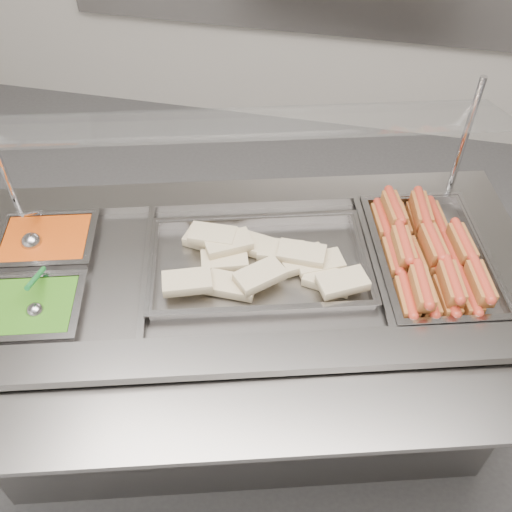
% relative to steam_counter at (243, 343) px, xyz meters
% --- Properties ---
extents(steam_counter, '(1.85, 1.19, 0.82)m').
position_rel_steam_counter_xyz_m(steam_counter, '(0.00, 0.00, 0.00)').
color(steam_counter, slate).
rests_on(steam_counter, ground).
extents(tray_rail, '(1.64, 0.75, 0.05)m').
position_rel_steam_counter_xyz_m(tray_rail, '(0.13, -0.45, 0.37)').
color(tray_rail, gray).
rests_on(tray_rail, steam_counter).
extents(sneeze_guard, '(1.52, 0.66, 0.40)m').
position_rel_steam_counter_xyz_m(sneeze_guard, '(-0.05, 0.19, 0.74)').
color(sneeze_guard, silver).
rests_on(sneeze_guard, steam_counter).
extents(pan_hotdogs, '(0.43, 0.57, 0.09)m').
position_rel_steam_counter_xyz_m(pan_hotdogs, '(0.55, 0.15, 0.37)').
color(pan_hotdogs, gray).
rests_on(pan_hotdogs, steam_counter).
extents(pan_wraps, '(0.70, 0.52, 0.06)m').
position_rel_steam_counter_xyz_m(pan_wraps, '(0.05, 0.01, 0.39)').
color(pan_wraps, gray).
rests_on(pan_wraps, steam_counter).
extents(pan_beans, '(0.32, 0.28, 0.09)m').
position_rel_steam_counter_xyz_m(pan_beans, '(-0.60, -0.03, 0.37)').
color(pan_beans, gray).
rests_on(pan_beans, steam_counter).
extents(pan_peas, '(0.32, 0.28, 0.09)m').
position_rel_steam_counter_xyz_m(pan_peas, '(-0.53, -0.29, 0.37)').
color(pan_peas, gray).
rests_on(pan_peas, steam_counter).
extents(hotdogs_in_buns, '(0.36, 0.51, 0.11)m').
position_rel_steam_counter_xyz_m(hotdogs_in_buns, '(0.53, 0.14, 0.42)').
color(hotdogs_in_buns, '#994D20').
rests_on(hotdogs_in_buns, pan_hotdogs).
extents(tortilla_wraps, '(0.58, 0.32, 0.06)m').
position_rel_steam_counter_xyz_m(tortilla_wraps, '(0.06, 0.01, 0.42)').
color(tortilla_wraps, '#C5B384').
rests_on(tortilla_wraps, pan_wraps).
extents(ladle, '(0.08, 0.17, 0.14)m').
position_rel_steam_counter_xyz_m(ladle, '(-0.63, -0.05, 0.42)').
color(ladle, '#A6A6AA').
rests_on(ladle, pan_beans).
extents(serving_spoon, '(0.07, 0.16, 0.12)m').
position_rel_steam_counter_xyz_m(serving_spoon, '(-0.50, -0.28, 0.42)').
color(serving_spoon, '#A6A6AA').
rests_on(serving_spoon, pan_peas).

